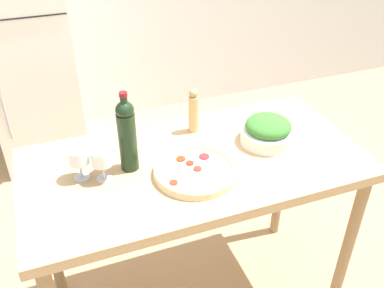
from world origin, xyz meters
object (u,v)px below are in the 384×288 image
Objects in this scene: wine_glass_near at (102,159)px; wine_glass_far at (78,157)px; homemade_pizza at (195,170)px; refrigerator at (27,54)px; wine_bottle at (127,134)px; salad_bowl at (268,131)px; pepper_mill at (194,111)px.

wine_glass_near is 1.00× the size of wine_glass_far.
homemade_pizza is (0.44, -0.14, -0.08)m from wine_glass_far.
wine_glass_far is (0.15, -1.75, 0.21)m from refrigerator.
homemade_pizza is (0.59, -1.90, 0.13)m from refrigerator.
refrigerator is 4.76× the size of wine_bottle.
wine_glass_far reaches higher than salad_bowl.
wine_glass_far is at bearing 179.12° from wine_bottle.
wine_bottle is 0.21m from wine_glass_far.
wine_glass_near is (-0.12, -0.04, -0.07)m from wine_bottle.
wine_glass_near is at bearing -162.18° from wine_bottle.
wine_glass_near is 0.63× the size of pepper_mill.
pepper_mill is (0.35, 0.18, -0.06)m from wine_bottle.
refrigerator is 7.66× the size of pepper_mill.
homemade_pizza is at bearing -72.75° from refrigerator.
wine_bottle is at bearing 17.82° from wine_glass_near.
pepper_mill is 0.90× the size of salad_bowl.
pepper_mill is at bearing 143.32° from salad_bowl.
wine_glass_far is at bearing 162.12° from homemade_pizza.
salad_bowl is (0.83, -0.03, -0.04)m from wine_glass_far.
pepper_mill reaches higher than homemade_pizza.
wine_bottle is at bearing 149.84° from homemade_pizza.
refrigerator is 4.89× the size of homemade_pizza.
wine_bottle reaches higher than homemade_pizza.
salad_bowl is at bearing 15.85° from homemade_pizza.
salad_bowl is (0.28, -0.21, -0.05)m from pepper_mill.
salad_bowl is at bearing -36.68° from pepper_mill.
wine_glass_far is at bearing 154.20° from wine_glass_near.
wine_glass_far is 0.58m from pepper_mill.
pepper_mill is (0.70, -1.58, 0.22)m from refrigerator.
refrigerator is at bearing 118.82° from salad_bowl.
pepper_mill is at bearing 27.16° from wine_bottle.
salad_bowl is (0.98, -1.78, 0.17)m from refrigerator.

